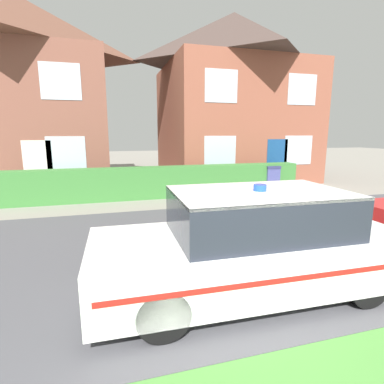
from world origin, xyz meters
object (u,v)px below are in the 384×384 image
at_px(police_car, 252,244).
at_px(house_left, 24,92).
at_px(house_right, 232,97).
at_px(wheelie_bin, 270,178).

relative_size(police_car, house_left, 0.56).
bearing_deg(house_right, wheelie_bin, -91.40).
height_order(house_left, house_right, house_right).
distance_m(house_left, house_right, 9.90).
bearing_deg(wheelie_bin, police_car, -115.35).
distance_m(police_car, house_right, 12.71).
height_order(police_car, wheelie_bin, police_car).
xyz_separation_m(house_left, house_right, (9.89, -0.34, 0.07)).
relative_size(house_right, wheelie_bin, 7.67).
bearing_deg(police_car, house_right, -110.11).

